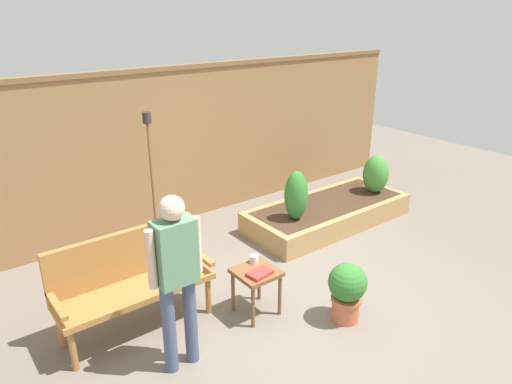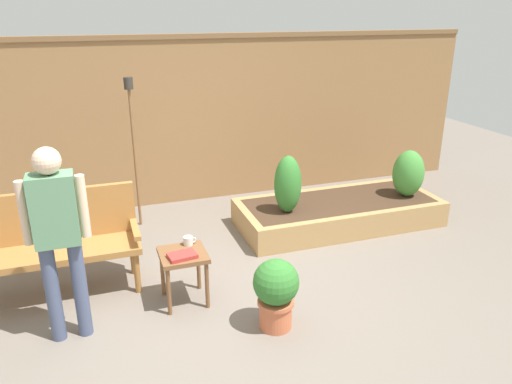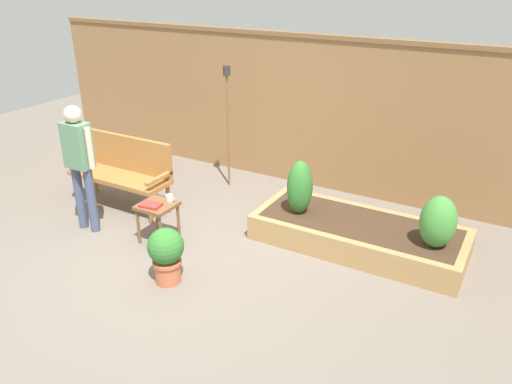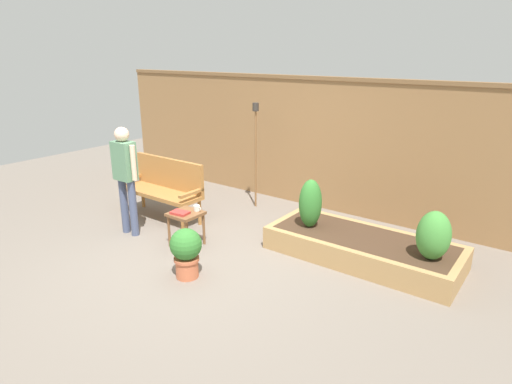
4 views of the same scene
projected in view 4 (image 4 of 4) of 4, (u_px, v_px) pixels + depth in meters
ground_plane at (202, 257)px, 5.59m from camera, size 14.00×14.00×0.00m
fence_back at (307, 141)px, 7.23m from camera, size 8.40×0.14×2.16m
garden_bench at (164, 184)px, 6.77m from camera, size 1.44×0.48×0.94m
side_table at (186, 218)px, 5.80m from camera, size 0.40×0.40×0.48m
cup_on_table at (197, 208)px, 5.82m from camera, size 0.12×0.08×0.08m
book_on_table at (180, 213)px, 5.72m from camera, size 0.25×0.19×0.03m
potted_boxwood at (186, 250)px, 4.99m from camera, size 0.37×0.37×0.60m
raised_planter_bed at (362, 248)px, 5.50m from camera, size 2.40×1.00×0.30m
shrub_near_bench at (310, 203)px, 5.68m from camera, size 0.30×0.30×0.65m
shrub_far_corner at (434, 235)px, 4.80m from camera, size 0.37×0.37×0.57m
tiki_torch at (256, 137)px, 7.04m from camera, size 0.10×0.10×1.75m
person_by_bench at (125, 172)px, 6.02m from camera, size 0.47×0.20×1.56m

